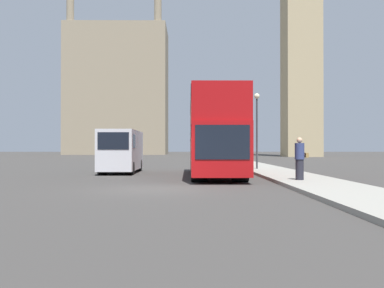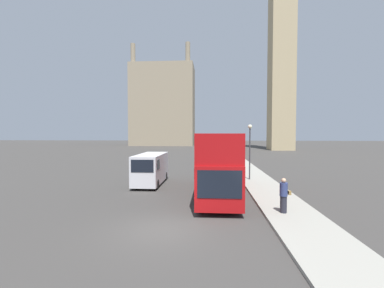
{
  "view_description": "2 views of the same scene",
  "coord_description": "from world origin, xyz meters",
  "px_view_note": "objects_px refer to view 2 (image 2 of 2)",
  "views": [
    {
      "loc": [
        1.29,
        -15.84,
        1.52
      ],
      "look_at": [
        1.47,
        6.36,
        1.72
      ],
      "focal_mm": 40.0,
      "sensor_mm": 36.0,
      "label": 1
    },
    {
      "loc": [
        2.18,
        -11.2,
        4.27
      ],
      "look_at": [
        0.44,
        13.67,
        3.28
      ],
      "focal_mm": 24.0,
      "sensor_mm": 36.0,
      "label": 2
    }
  ],
  "objects_px": {
    "pedestrian": "(284,195)",
    "street_lamp": "(250,143)",
    "clock_tower": "(282,23)",
    "white_van": "(151,168)",
    "red_double_decker_bus": "(217,160)"
  },
  "relations": [
    {
      "from": "white_van",
      "to": "red_double_decker_bus",
      "type": "bearing_deg",
      "value": -29.38
    },
    {
      "from": "clock_tower",
      "to": "white_van",
      "type": "relative_size",
      "value": 11.35
    },
    {
      "from": "white_van",
      "to": "pedestrian",
      "type": "relative_size",
      "value": 3.14
    },
    {
      "from": "pedestrian",
      "to": "street_lamp",
      "type": "distance_m",
      "value": 10.1
    },
    {
      "from": "clock_tower",
      "to": "white_van",
      "type": "height_order",
      "value": "clock_tower"
    },
    {
      "from": "white_van",
      "to": "street_lamp",
      "type": "distance_m",
      "value": 9.07
    },
    {
      "from": "pedestrian",
      "to": "street_lamp",
      "type": "relative_size",
      "value": 0.37
    },
    {
      "from": "white_van",
      "to": "pedestrian",
      "type": "bearing_deg",
      "value": -40.95
    },
    {
      "from": "clock_tower",
      "to": "street_lamp",
      "type": "relative_size",
      "value": 13.03
    },
    {
      "from": "white_van",
      "to": "pedestrian",
      "type": "distance_m",
      "value": 11.68
    },
    {
      "from": "red_double_decker_bus",
      "to": "white_van",
      "type": "bearing_deg",
      "value": 150.62
    },
    {
      "from": "white_van",
      "to": "street_lamp",
      "type": "xyz_separation_m",
      "value": [
        8.56,
        2.14,
        2.1
      ]
    },
    {
      "from": "red_double_decker_bus",
      "to": "pedestrian",
      "type": "distance_m",
      "value": 5.84
    },
    {
      "from": "red_double_decker_bus",
      "to": "white_van",
      "type": "height_order",
      "value": "red_double_decker_bus"
    },
    {
      "from": "red_double_decker_bus",
      "to": "pedestrian",
      "type": "bearing_deg",
      "value": -53.71
    }
  ]
}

